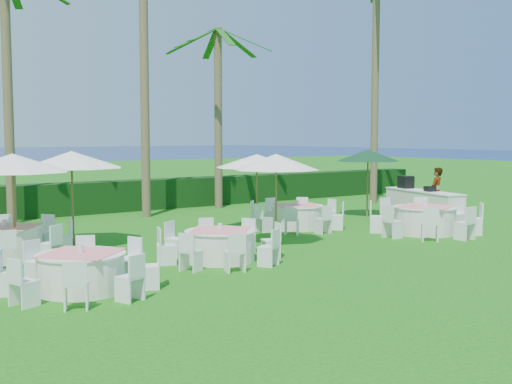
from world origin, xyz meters
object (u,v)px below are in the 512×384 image
staff_person (436,192)px  banquet_table_f (297,216)px  umbrella_green (368,156)px  banquet_table_b (220,245)px  banquet_table_d (5,242)px  buffet_table (423,202)px  umbrella_a (12,163)px  umbrella_d (257,161)px  umbrella_b (276,162)px  banquet_table_a (81,271)px  umbrella_c (72,160)px  banquet_table_c (425,219)px

staff_person → banquet_table_f: bearing=-23.2°
banquet_table_f → umbrella_green: size_ratio=1.21×
banquet_table_b → umbrella_green: size_ratio=1.18×
banquet_table_d → banquet_table_f: 8.98m
banquet_table_d → umbrella_green: size_ratio=1.27×
buffet_table → staff_person: bearing=-68.8°
umbrella_a → umbrella_d: umbrella_a is taller
banquet_table_b → umbrella_b: size_ratio=1.18×
staff_person → buffet_table: bearing=-88.0°
umbrella_d → banquet_table_a: bearing=-148.5°
staff_person → banquet_table_a: bearing=-5.3°
banquet_table_d → umbrella_c: umbrella_c is taller
umbrella_b → umbrella_d: umbrella_b is taller
umbrella_a → umbrella_c: size_ratio=0.98×
umbrella_b → staff_person: 9.03m
banquet_table_c → umbrella_a: (-11.29, 2.88, 1.88)m
banquet_table_a → banquet_table_f: 9.57m
umbrella_green → banquet_table_b: bearing=-155.8°
banquet_table_d → staff_person: 15.28m
umbrella_a → umbrella_c: (1.76, 0.98, 0.01)m
banquet_table_a → staff_person: bearing=13.9°
banquet_table_c → banquet_table_f: banquet_table_c is taller
umbrella_a → staff_person: (15.10, -0.21, -1.42)m
banquet_table_b → umbrella_b: (2.40, 0.98, 1.87)m
banquet_table_c → banquet_table_d: 11.88m
umbrella_a → buffet_table: size_ratio=0.67×
umbrella_d → staff_person: umbrella_d is taller
umbrella_a → umbrella_b: size_ratio=1.08×
banquet_table_c → banquet_table_d: bearing=164.5°
banquet_table_b → umbrella_green: umbrella_green is taller
banquet_table_f → banquet_table_b: bearing=-147.3°
umbrella_c → umbrella_green: umbrella_c is taller
banquet_table_f → umbrella_a: umbrella_a is taller
banquet_table_c → umbrella_green: umbrella_green is taller
banquet_table_f → umbrella_c: 7.35m
umbrella_a → staff_person: 15.17m
umbrella_b → staff_person: bearing=11.1°
banquet_table_d → umbrella_a: umbrella_a is taller
banquet_table_a → staff_person: (14.92, 3.70, 0.50)m
banquet_table_a → buffet_table: buffet_table is taller
umbrella_b → banquet_table_c: bearing=-10.9°
banquet_table_d → umbrella_c: (1.92, 0.69, 1.92)m
umbrella_c → staff_person: size_ratio=1.53×
banquet_table_a → umbrella_c: umbrella_c is taller
banquet_table_a → banquet_table_c: banquet_table_c is taller
banquet_table_a → banquet_table_b: 3.88m
banquet_table_b → staff_person: staff_person is taller
banquet_table_c → umbrella_d: 5.42m
buffet_table → banquet_table_d: bearing=179.9°
banquet_table_f → buffet_table: 6.10m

